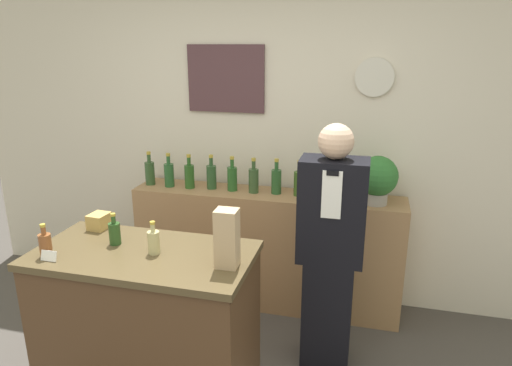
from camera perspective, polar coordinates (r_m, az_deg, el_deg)
back_wall at (r=3.67m, az=0.84°, el=6.04°), size 5.20×0.09×2.70m
back_shelf at (r=3.71m, az=1.27°, el=-8.25°), size 2.11×0.36×0.95m
display_counter at (r=2.83m, az=-13.26°, el=-17.20°), size 1.21×0.62×0.97m
shopkeeper at (r=2.93m, az=9.27°, el=-8.44°), size 0.41×0.26×1.62m
potted_plant at (r=3.36m, az=14.94°, el=0.62°), size 0.29×0.29×0.35m
paper_bag at (r=2.31m, az=-3.65°, el=-6.93°), size 0.12×0.10×0.31m
price_card_left at (r=2.65m, az=-24.48°, el=-8.29°), size 0.09×0.02×0.06m
gift_box at (r=2.97m, az=-19.02°, el=-4.53°), size 0.12×0.13×0.09m
counter_bottle_0 at (r=2.69m, az=-24.84°, el=-6.97°), size 0.07×0.07×0.18m
counter_bottle_1 at (r=2.71m, az=-17.26°, el=-5.94°), size 0.07×0.07×0.18m
counter_bottle_2 at (r=2.54m, az=-12.67°, el=-7.13°), size 0.07×0.07×0.18m
shelf_bottle_0 at (r=3.82m, az=-13.13°, el=1.32°), size 0.08×0.08×0.28m
shelf_bottle_1 at (r=3.74m, az=-10.81°, el=1.11°), size 0.08×0.08×0.28m
shelf_bottle_2 at (r=3.67m, az=-8.32°, el=0.94°), size 0.08×0.08×0.28m
shelf_bottle_3 at (r=3.63m, az=-5.59°, el=0.88°), size 0.08×0.08×0.28m
shelf_bottle_4 at (r=3.57m, az=-2.99°, el=0.65°), size 0.08×0.08×0.28m
shelf_bottle_5 at (r=3.52m, az=-0.30°, el=0.42°), size 0.08×0.08×0.28m
shelf_bottle_6 at (r=3.50m, az=2.56°, el=0.30°), size 0.08×0.08×0.28m
shelf_bottle_7 at (r=3.46m, az=5.38°, el=0.07°), size 0.08×0.08×0.28m
shelf_bottle_8 at (r=3.44m, az=8.26°, el=-0.13°), size 0.08×0.08×0.28m
shelf_bottle_9 at (r=3.41m, az=11.14°, el=-0.45°), size 0.08×0.08×0.28m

